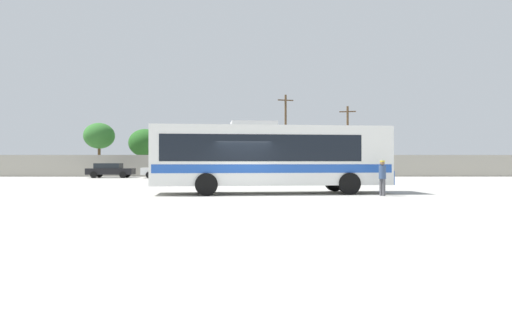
{
  "coord_description": "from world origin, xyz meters",
  "views": [
    {
      "loc": [
        0.41,
        -20.48,
        1.55
      ],
      "look_at": [
        0.55,
        3.72,
        1.65
      ],
      "focal_mm": 31.11,
      "sensor_mm": 36.0,
      "label": 1
    }
  ],
  "objects_px": {
    "utility_pole_near": "(286,134)",
    "roadside_tree_midright": "(266,141)",
    "parked_car_third_black": "(230,170)",
    "roadside_tree_left": "(99,136)",
    "coach_bus_white_blue": "(268,155)",
    "roadside_tree_midleft": "(145,143)",
    "parked_car_leftmost_black": "(110,170)",
    "attendant_by_bus_door": "(382,176)",
    "utility_pole_far": "(348,139)",
    "parked_car_second_white": "(164,170)",
    "parked_car_rightmost_grey": "(295,170)"
  },
  "relations": [
    {
      "from": "attendant_by_bus_door",
      "to": "coach_bus_white_blue",
      "type": "bearing_deg",
      "value": 162.65
    },
    {
      "from": "roadside_tree_midleft",
      "to": "utility_pole_far",
      "type": "bearing_deg",
      "value": -6.14
    },
    {
      "from": "roadside_tree_midright",
      "to": "attendant_by_bus_door",
      "type": "bearing_deg",
      "value": -81.86
    },
    {
      "from": "parked_car_second_white",
      "to": "roadside_tree_midright",
      "type": "bearing_deg",
      "value": 38.95
    },
    {
      "from": "utility_pole_near",
      "to": "roadside_tree_left",
      "type": "relative_size",
      "value": 1.49
    },
    {
      "from": "parked_car_second_white",
      "to": "utility_pole_far",
      "type": "height_order",
      "value": "utility_pole_far"
    },
    {
      "from": "parked_car_rightmost_grey",
      "to": "utility_pole_near",
      "type": "bearing_deg",
      "value": 94.9
    },
    {
      "from": "parked_car_leftmost_black",
      "to": "roadside_tree_left",
      "type": "bearing_deg",
      "value": 116.02
    },
    {
      "from": "parked_car_rightmost_grey",
      "to": "roadside_tree_midleft",
      "type": "distance_m",
      "value": 18.51
    },
    {
      "from": "parked_car_rightmost_grey",
      "to": "utility_pole_far",
      "type": "xyz_separation_m",
      "value": [
        6.29,
        5.22,
        3.26
      ]
    },
    {
      "from": "utility_pole_near",
      "to": "roadside_tree_midright",
      "type": "xyz_separation_m",
      "value": [
        -2.1,
        1.65,
        -0.77
      ]
    },
    {
      "from": "parked_car_rightmost_grey",
      "to": "roadside_tree_left",
      "type": "distance_m",
      "value": 23.5
    },
    {
      "from": "parked_car_second_white",
      "to": "roadside_tree_midright",
      "type": "xyz_separation_m",
      "value": [
        10.07,
        8.14,
        3.11
      ]
    },
    {
      "from": "utility_pole_far",
      "to": "roadside_tree_midleft",
      "type": "bearing_deg",
      "value": 173.86
    },
    {
      "from": "coach_bus_white_blue",
      "to": "parked_car_leftmost_black",
      "type": "xyz_separation_m",
      "value": [
        -14.76,
        21.67,
        -1.12
      ]
    },
    {
      "from": "parked_car_third_black",
      "to": "attendant_by_bus_door",
      "type": "bearing_deg",
      "value": -70.12
    },
    {
      "from": "parked_car_second_white",
      "to": "coach_bus_white_blue",
      "type": "bearing_deg",
      "value": -66.03
    },
    {
      "from": "parked_car_third_black",
      "to": "roadside_tree_left",
      "type": "bearing_deg",
      "value": 151.42
    },
    {
      "from": "parked_car_second_white",
      "to": "attendant_by_bus_door",
      "type": "bearing_deg",
      "value": -57.36
    },
    {
      "from": "attendant_by_bus_door",
      "to": "utility_pole_near",
      "type": "distance_m",
      "value": 29.41
    },
    {
      "from": "utility_pole_far",
      "to": "roadside_tree_left",
      "type": "relative_size",
      "value": 1.27
    },
    {
      "from": "parked_car_rightmost_grey",
      "to": "coach_bus_white_blue",
      "type": "bearing_deg",
      "value": -98.75
    },
    {
      "from": "parked_car_leftmost_black",
      "to": "roadside_tree_left",
      "type": "xyz_separation_m",
      "value": [
        -3.78,
        7.74,
        3.78
      ]
    },
    {
      "from": "roadside_tree_left",
      "to": "roadside_tree_midleft",
      "type": "relative_size",
      "value": 1.13
    },
    {
      "from": "coach_bus_white_blue",
      "to": "roadside_tree_midright",
      "type": "distance_m",
      "value": 29.2
    },
    {
      "from": "attendant_by_bus_door",
      "to": "parked_car_third_black",
      "type": "height_order",
      "value": "attendant_by_bus_door"
    },
    {
      "from": "parked_car_second_white",
      "to": "utility_pole_near",
      "type": "bearing_deg",
      "value": 28.08
    },
    {
      "from": "roadside_tree_left",
      "to": "roadside_tree_midleft",
      "type": "xyz_separation_m",
      "value": [
        5.3,
        -0.04,
        -0.8
      ]
    },
    {
      "from": "roadside_tree_midright",
      "to": "parked_car_second_white",
      "type": "bearing_deg",
      "value": -141.05
    },
    {
      "from": "parked_car_second_white",
      "to": "roadside_tree_midleft",
      "type": "relative_size",
      "value": 0.84
    },
    {
      "from": "parked_car_leftmost_black",
      "to": "roadside_tree_midleft",
      "type": "bearing_deg",
      "value": 78.78
    },
    {
      "from": "coach_bus_white_blue",
      "to": "roadside_tree_midleft",
      "type": "bearing_deg",
      "value": 114.26
    },
    {
      "from": "parked_car_third_black",
      "to": "utility_pole_near",
      "type": "bearing_deg",
      "value": 48.06
    },
    {
      "from": "roadside_tree_left",
      "to": "utility_pole_near",
      "type": "bearing_deg",
      "value": -5.17
    },
    {
      "from": "coach_bus_white_blue",
      "to": "utility_pole_near",
      "type": "xyz_separation_m",
      "value": [
        2.84,
        27.47,
        2.82
      ]
    },
    {
      "from": "parked_car_leftmost_black",
      "to": "parked_car_third_black",
      "type": "distance_m",
      "value": 11.77
    },
    {
      "from": "parked_car_third_black",
      "to": "parked_car_rightmost_grey",
      "type": "xyz_separation_m",
      "value": [
        6.35,
        0.73,
        -0.02
      ]
    },
    {
      "from": "attendant_by_bus_door",
      "to": "utility_pole_far",
      "type": "relative_size",
      "value": 0.21
    },
    {
      "from": "utility_pole_near",
      "to": "utility_pole_far",
      "type": "relative_size",
      "value": 1.17
    },
    {
      "from": "parked_car_leftmost_black",
      "to": "roadside_tree_left",
      "type": "relative_size",
      "value": 0.75
    },
    {
      "from": "attendant_by_bus_door",
      "to": "roadside_tree_midright",
      "type": "height_order",
      "value": "roadside_tree_midright"
    },
    {
      "from": "roadside_tree_midright",
      "to": "utility_pole_near",
      "type": "bearing_deg",
      "value": -38.2
    },
    {
      "from": "parked_car_leftmost_black",
      "to": "roadside_tree_midleft",
      "type": "distance_m",
      "value": 8.39
    },
    {
      "from": "attendant_by_bus_door",
      "to": "parked_car_leftmost_black",
      "type": "xyz_separation_m",
      "value": [
        -19.9,
        23.27,
        -0.16
      ]
    },
    {
      "from": "coach_bus_white_blue",
      "to": "roadside_tree_midright",
      "type": "bearing_deg",
      "value": 88.53
    },
    {
      "from": "utility_pole_far",
      "to": "parked_car_third_black",
      "type": "bearing_deg",
      "value": -154.8
    },
    {
      "from": "parked_car_second_white",
      "to": "parked_car_third_black",
      "type": "xyz_separation_m",
      "value": [
        6.31,
        -0.03,
        -0.02
      ]
    },
    {
      "from": "parked_car_leftmost_black",
      "to": "roadside_tree_left",
      "type": "distance_m",
      "value": 9.4
    },
    {
      "from": "parked_car_leftmost_black",
      "to": "parked_car_second_white",
      "type": "relative_size",
      "value": 1.0
    },
    {
      "from": "parked_car_rightmost_grey",
      "to": "roadside_tree_midleft",
      "type": "bearing_deg",
      "value": 155.14
    }
  ]
}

